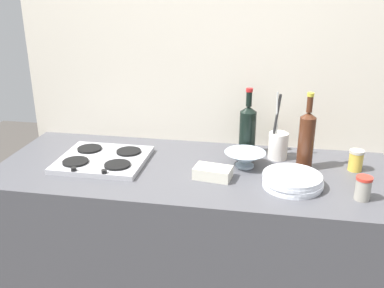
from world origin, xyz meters
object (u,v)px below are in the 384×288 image
object	(u,v)px
wine_bottle_leftmost	(306,139)
mixing_bowl	(245,159)
stovetop_hob	(103,159)
utensil_crock	(278,144)
butter_dish	(213,173)
condiment_jar_front	(356,160)
condiment_jar_rear	(363,188)
wine_bottle_mid_left	(248,129)
plate_stack	(292,181)

from	to	relation	value
wine_bottle_leftmost	mixing_bowl	bearing A→B (deg)	-174.85
stovetop_hob	utensil_crock	bearing A→B (deg)	13.55
utensil_crock	butter_dish	bearing A→B (deg)	-135.09
stovetop_hob	condiment_jar_front	distance (m)	1.16
condiment_jar_front	stovetop_hob	bearing A→B (deg)	-174.37
stovetop_hob	wine_bottle_leftmost	xyz separation A→B (m)	(0.93, 0.09, 0.13)
mixing_bowl	condiment_jar_front	world-z (taller)	condiment_jar_front
wine_bottle_leftmost	condiment_jar_rear	world-z (taller)	wine_bottle_leftmost
stovetop_hob	wine_bottle_mid_left	world-z (taller)	wine_bottle_mid_left
utensil_crock	condiment_jar_front	bearing A→B (deg)	-13.20
wine_bottle_mid_left	condiment_jar_front	distance (m)	0.51
mixing_bowl	butter_dish	world-z (taller)	mixing_bowl
condiment_jar_rear	utensil_crock	bearing A→B (deg)	131.79
mixing_bowl	condiment_jar_rear	distance (m)	0.53
condiment_jar_front	utensil_crock	bearing A→B (deg)	166.80
plate_stack	wine_bottle_leftmost	world-z (taller)	wine_bottle_leftmost
wine_bottle_mid_left	utensil_crock	xyz separation A→B (m)	(0.15, -0.02, -0.06)
wine_bottle_mid_left	condiment_jar_rear	size ratio (longest dim) A/B	3.42
plate_stack	butter_dish	bearing A→B (deg)	175.94
plate_stack	condiment_jar_rear	size ratio (longest dim) A/B	2.59
butter_dish	condiment_jar_front	distance (m)	0.65
butter_dish	condiment_jar_front	xyz separation A→B (m)	(0.62, 0.19, 0.02)
condiment_jar_rear	butter_dish	bearing A→B (deg)	171.51
wine_bottle_mid_left	utensil_crock	size ratio (longest dim) A/B	1.01
stovetop_hob	plate_stack	bearing A→B (deg)	-6.81
utensil_crock	condiment_jar_front	world-z (taller)	utensil_crock
wine_bottle_leftmost	condiment_jar_front	distance (m)	0.25
mixing_bowl	utensil_crock	xyz separation A→B (m)	(0.15, 0.13, 0.03)
wine_bottle_leftmost	condiment_jar_front	xyz separation A→B (m)	(0.23, 0.02, -0.09)
plate_stack	butter_dish	xyz separation A→B (m)	(-0.34, 0.02, -0.00)
wine_bottle_mid_left	condiment_jar_front	size ratio (longest dim) A/B	3.44
mixing_bowl	stovetop_hob	bearing A→B (deg)	-174.16
stovetop_hob	wine_bottle_mid_left	size ratio (longest dim) A/B	1.21
condiment_jar_front	wine_bottle_leftmost	bearing A→B (deg)	-174.41
mixing_bowl	condiment_jar_front	xyz separation A→B (m)	(0.49, 0.05, 0.01)
wine_bottle_leftmost	butter_dish	bearing A→B (deg)	-156.47
utensil_crock	condiment_jar_rear	world-z (taller)	utensil_crock
plate_stack	butter_dish	world-z (taller)	plate_stack
mixing_bowl	condiment_jar_rear	bearing A→B (deg)	-26.62
plate_stack	condiment_jar_rear	xyz separation A→B (m)	(0.27, -0.07, 0.02)
wine_bottle_leftmost	stovetop_hob	bearing A→B (deg)	-174.35
plate_stack	utensil_crock	world-z (taller)	utensil_crock
plate_stack	butter_dish	size ratio (longest dim) A/B	1.58
plate_stack	mixing_bowl	xyz separation A→B (m)	(-0.21, 0.17, 0.01)
wine_bottle_leftmost	condiment_jar_front	bearing A→B (deg)	5.59
wine_bottle_mid_left	utensil_crock	distance (m)	0.16
wine_bottle_leftmost	butter_dish	xyz separation A→B (m)	(-0.39, -0.17, -0.12)
wine_bottle_mid_left	butter_dish	world-z (taller)	wine_bottle_mid_left
plate_stack	wine_bottle_leftmost	bearing A→B (deg)	73.58
butter_dish	utensil_crock	world-z (taller)	utensil_crock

